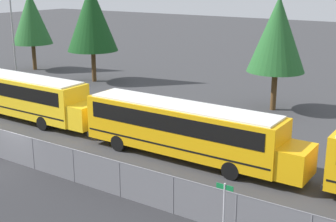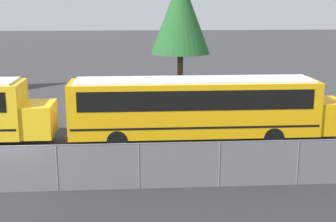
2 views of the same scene
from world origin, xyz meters
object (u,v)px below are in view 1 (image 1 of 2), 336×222
Objects in this scene: school_bus_2 at (185,128)px; tree_3 at (92,18)px; tree_1 at (31,18)px; tree_0 at (277,34)px; school_bus_1 at (21,93)px; light_pole at (13,30)px; street_sign at (224,215)px.

tree_3 is (-18.73, 12.84, 4.42)m from school_bus_2.
tree_1 is at bearing 154.32° from school_bus_2.
tree_0 is 18.97m from tree_3.
tree_3 is (9.92, -0.93, 0.53)m from tree_1.
school_bus_1 is 15.20m from light_pole.
tree_0 is at bearing -1.89° from tree_1.
school_bus_2 is 1.43× the size of tree_3.
light_pole is (-11.82, 9.02, 3.16)m from school_bus_1.
tree_3 reaches higher than school_bus_2.
school_bus_1 is at bearing 179.19° from school_bus_2.
school_bus_1 is 4.94× the size of street_sign.
tree_1 is at bearing 174.62° from tree_3.
light_pole reaches higher than tree_0.
tree_3 is at bearing 145.56° from school_bus_2.
tree_0 is at bearing 40.90° from school_bus_1.
school_bus_1 is 1.57× the size of tree_1.
tree_3 reaches higher than street_sign.
tree_1 is at bearing 149.00° from street_sign.
street_sign is 36.36m from light_pole.
tree_1 is (-2.50, 4.56, 0.73)m from light_pole.
light_pole is (-32.28, 16.34, 3.60)m from street_sign.
tree_0 is (-5.89, 19.95, 4.46)m from street_sign.
school_bus_2 is 27.91m from light_pole.
light_pole is at bearing 142.67° from school_bus_1.
tree_0 reaches higher than tree_1.
tree_0 is at bearing 88.94° from school_bus_2.
street_sign is 0.29× the size of tree_3.
tree_1 reaches higher than street_sign.
school_bus_2 is 1.46× the size of light_pole.
school_bus_1 is 19.69m from tree_0.
tree_1 is (-34.78, 20.90, 4.33)m from street_sign.
school_bus_2 is at bearing -91.06° from tree_0.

